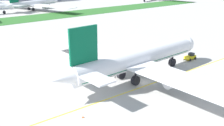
# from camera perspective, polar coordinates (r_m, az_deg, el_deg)

# --- Properties ---
(ground_plane) EXTENTS (600.00, 600.00, 0.00)m
(ground_plane) POSITION_cam_1_polar(r_m,az_deg,el_deg) (73.41, 6.61, -4.11)
(ground_plane) COLOR #ADAAA5
(ground_plane) RESTS_ON ground
(apron_taxi_line) EXTENTS (280.00, 0.36, 0.01)m
(apron_taxi_line) POSITION_cam_1_polar(r_m,az_deg,el_deg) (72.32, 7.55, -4.51)
(apron_taxi_line) COLOR yellow
(apron_taxi_line) RESTS_ON ground
(grass_median_strip) EXTENTS (320.00, 24.00, 0.10)m
(grass_median_strip) POSITION_cam_1_polar(r_m,az_deg,el_deg) (169.67, -21.21, 8.12)
(grass_median_strip) COLOR #2D6628
(grass_median_strip) RESTS_ON ground
(airliner_foreground) EXTENTS (50.38, 79.72, 16.85)m
(airliner_foreground) POSITION_cam_1_polar(r_m,az_deg,el_deg) (73.43, 4.88, 0.74)
(airliner_foreground) COLOR white
(airliner_foreground) RESTS_ON ground
(pushback_tug) EXTENTS (5.96, 2.61, 2.23)m
(pushback_tug) POSITION_cam_1_polar(r_m,az_deg,el_deg) (94.46, 15.96, 1.28)
(pushback_tug) COLOR yellow
(pushback_tug) RESTS_ON ground
(ground_crew_wingwalker_port) EXTENTS (0.49, 0.45, 1.64)m
(ground_crew_wingwalker_port) POSITION_cam_1_polar(r_m,az_deg,el_deg) (75.60, 0.67, -2.45)
(ground_crew_wingwalker_port) COLOR black
(ground_crew_wingwalker_port) RESTS_ON ground
(ground_crew_marshaller_front) EXTENTS (0.59, 0.33, 1.70)m
(ground_crew_marshaller_front) POSITION_cam_1_polar(r_m,az_deg,el_deg) (82.77, 8.95, -0.71)
(ground_crew_marshaller_front) COLOR black
(ground_crew_marshaller_front) RESTS_ON ground
(traffic_cone_near_nose) EXTENTS (0.36, 0.36, 0.58)m
(traffic_cone_near_nose) POSITION_cam_1_polar(r_m,az_deg,el_deg) (57.08, -6.06, -10.98)
(traffic_cone_near_nose) COLOR #F2590C
(traffic_cone_near_nose) RESTS_ON ground
(parked_airliner_far_right) EXTENTS (45.46, 74.77, 13.76)m
(parked_airliner_far_right) POSITION_cam_1_polar(r_m,az_deg,el_deg) (208.49, -16.08, 11.79)
(parked_airliner_far_right) COLOR white
(parked_airliner_far_right) RESTS_ON ground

